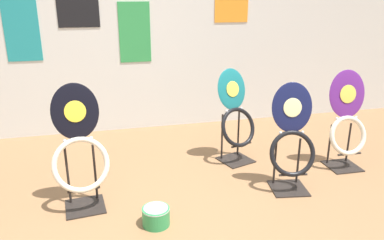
{
  "coord_description": "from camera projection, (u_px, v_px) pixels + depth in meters",
  "views": [
    {
      "loc": [
        -0.42,
        -1.81,
        1.51
      ],
      "look_at": [
        0.26,
        0.94,
        0.55
      ],
      "focal_mm": 35.0,
      "sensor_mm": 36.0,
      "label": 1
    }
  ],
  "objects": [
    {
      "name": "wall_back",
      "position": [
        136.0,
        14.0,
        4.05
      ],
      "size": [
        8.0,
        0.07,
        2.6
      ],
      "color": "silver",
      "rests_on": "ground_plane"
    },
    {
      "name": "toilet_seat_display_navy_moon",
      "position": [
        292.0,
        143.0,
        2.93
      ],
      "size": [
        0.39,
        0.32,
        0.87
      ],
      "color": "black",
      "rests_on": "ground_plane"
    },
    {
      "name": "paint_can",
      "position": [
        156.0,
        216.0,
        2.55
      ],
      "size": [
        0.19,
        0.19,
        0.13
      ],
      "color": "#2D8E4C",
      "rests_on": "ground_plane"
    },
    {
      "name": "toilet_seat_display_teal_sax",
      "position": [
        235.0,
        117.0,
        3.45
      ],
      "size": [
        0.41,
        0.37,
        0.87
      ],
      "color": "black",
      "rests_on": "ground_plane"
    },
    {
      "name": "toilet_seat_display_jazz_black",
      "position": [
        80.0,
        155.0,
        2.66
      ],
      "size": [
        0.42,
        0.31,
        0.92
      ],
      "color": "black",
      "rests_on": "ground_plane"
    },
    {
      "name": "toilet_seat_display_purple_note",
      "position": [
        347.0,
        124.0,
        3.32
      ],
      "size": [
        0.36,
        0.29,
        0.88
      ],
      "color": "black",
      "rests_on": "ground_plane"
    }
  ]
}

